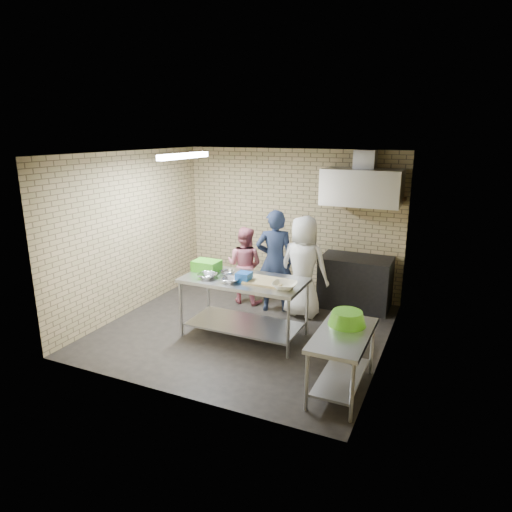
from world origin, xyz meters
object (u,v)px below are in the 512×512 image
at_px(side_counter, 342,362).
at_px(bottle_green, 391,192).
at_px(man_navy, 275,261).
at_px(green_crate, 207,266).
at_px(bottle_red, 367,190).
at_px(prep_table, 244,307).
at_px(woman_pink, 245,265).
at_px(green_basin, 347,318).
at_px(woman_white, 303,267).
at_px(stove, 355,282).
at_px(blue_tub, 244,277).

distance_m(side_counter, bottle_green, 3.41).
height_order(bottle_green, man_navy, bottle_green).
distance_m(green_crate, man_navy, 1.25).
xyz_separation_m(bottle_red, man_navy, (-1.28, -0.96, -1.15)).
relative_size(prep_table, woman_pink, 1.30).
xyz_separation_m(green_basin, woman_pink, (-2.30, 1.91, -0.14)).
distance_m(green_crate, woman_white, 1.61).
bearing_deg(bottle_red, bottle_green, 0.00).
bearing_deg(woman_white, green_basin, 126.14).
bearing_deg(green_basin, woman_pink, 140.19).
relative_size(stove, woman_white, 0.71).
xyz_separation_m(prep_table, blue_tub, (0.05, -0.10, 0.52)).
bearing_deg(prep_table, side_counter, -27.54).
relative_size(prep_table, green_basin, 3.94).
distance_m(green_basin, woman_pink, 2.99).
distance_m(blue_tub, woman_white, 1.33).
bearing_deg(bottle_red, side_counter, -82.38).
bearing_deg(bottle_red, prep_table, -122.02).
height_order(blue_tub, bottle_red, bottle_red).
bearing_deg(green_basin, side_counter, -85.43).
relative_size(man_navy, woman_white, 1.04).
relative_size(prep_table, blue_tub, 9.00).
relative_size(side_counter, green_basin, 2.61).
bearing_deg(bottle_green, green_basin, -90.42).
height_order(blue_tub, woman_white, woman_white).
relative_size(side_counter, green_crate, 2.98).
distance_m(green_crate, bottle_red, 3.01).
xyz_separation_m(stove, bottle_green, (0.45, 0.24, 1.57)).
xyz_separation_m(side_counter, man_navy, (-1.68, 2.03, 0.50)).
bearing_deg(blue_tub, side_counter, -25.50).
xyz_separation_m(stove, woman_pink, (-1.87, -0.59, 0.24)).
bearing_deg(side_counter, blue_tub, 154.50).
xyz_separation_m(side_counter, stove, (-0.45, 2.75, 0.08)).
bearing_deg(blue_tub, green_basin, -18.29).
relative_size(stove, green_basin, 2.61).
bearing_deg(blue_tub, green_crate, 163.65).
distance_m(bottle_red, woman_white, 1.71).
relative_size(stove, bottle_green, 8.00).
xyz_separation_m(stove, green_crate, (-1.96, -1.74, 0.54)).
bearing_deg(man_navy, bottle_red, -165.56).
bearing_deg(green_crate, side_counter, -22.78).
xyz_separation_m(prep_table, green_crate, (-0.70, 0.12, 0.53)).
height_order(stove, woman_pink, woman_pink).
bearing_deg(man_navy, stove, -172.05).
height_order(green_basin, bottle_green, bottle_green).
height_order(prep_table, bottle_green, bottle_green).
xyz_separation_m(blue_tub, green_basin, (1.64, -0.54, -0.14)).
distance_m(prep_table, stove, 2.25).
height_order(stove, bottle_red, bottle_red).
relative_size(green_crate, blue_tub, 2.00).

